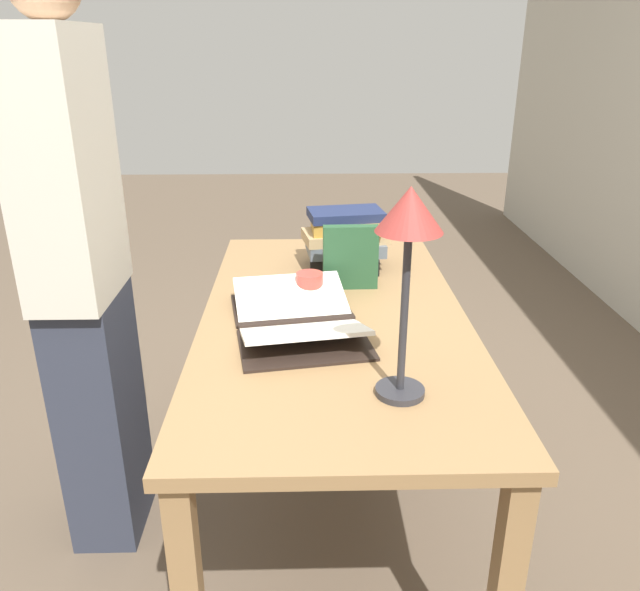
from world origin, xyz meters
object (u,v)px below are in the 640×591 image
(reading_lamp, at_px, (409,233))
(person_reader, at_px, (82,286))
(book_stack_tall, at_px, (345,240))
(book_standing_upright, at_px, (351,257))
(open_book, at_px, (297,319))
(coffee_mug, at_px, (310,287))

(reading_lamp, xyz_separation_m, person_reader, (-0.45, -0.87, -0.29))
(book_stack_tall, bearing_deg, book_standing_upright, 1.14)
(open_book, height_order, book_standing_upright, book_standing_upright)
(book_stack_tall, relative_size, person_reader, 0.18)
(open_book, relative_size, book_standing_upright, 2.63)
(open_book, distance_m, reading_lamp, 0.59)
(book_stack_tall, height_order, coffee_mug, book_stack_tall)
(open_book, distance_m, book_standing_upright, 0.36)
(book_standing_upright, relative_size, person_reader, 0.12)
(reading_lamp, relative_size, person_reader, 0.28)
(book_stack_tall, relative_size, coffee_mug, 2.77)
(reading_lamp, bearing_deg, coffee_mug, -160.36)
(book_stack_tall, distance_m, person_reader, 0.91)
(book_stack_tall, bearing_deg, reading_lamp, 4.74)
(open_book, bearing_deg, coffee_mug, 159.40)
(open_book, bearing_deg, book_stack_tall, 151.92)
(book_standing_upright, bearing_deg, coffee_mug, -53.56)
(reading_lamp, bearing_deg, open_book, -147.60)
(coffee_mug, bearing_deg, book_stack_tall, 157.21)
(reading_lamp, height_order, coffee_mug, reading_lamp)
(book_stack_tall, xyz_separation_m, person_reader, (0.44, -0.80, 0.00))
(open_book, bearing_deg, book_standing_upright, 140.22)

